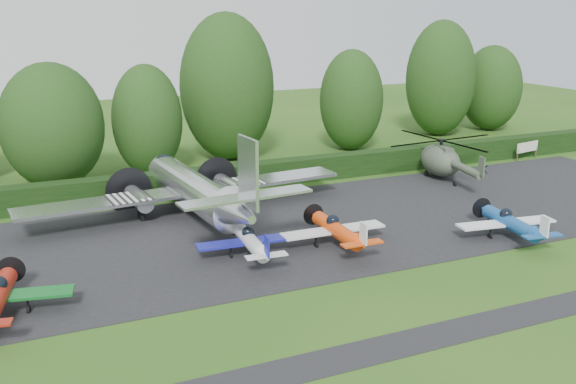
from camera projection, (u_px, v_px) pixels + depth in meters
name	position (u px, v px, depth m)	size (l,w,h in m)	color
ground	(344.00, 290.00, 33.66)	(160.00, 160.00, 0.00)	#254C15
apron	(271.00, 232.00, 42.45)	(70.00, 18.00, 0.01)	black
taxiway_verge	(409.00, 343.00, 28.39)	(70.00, 2.00, 0.00)	black
hedgerow	(220.00, 190.00, 52.12)	(90.00, 1.60, 2.00)	black
transport_plane	(195.00, 190.00, 44.40)	(23.69, 18.17, 7.59)	silver
light_plane_white	(251.00, 241.00, 37.88)	(6.30, 6.62, 2.42)	silver
light_plane_orange	(337.00, 230.00, 39.60)	(6.78, 7.13, 2.60)	#D7410C
light_plane_blue	(510.00, 223.00, 40.97)	(6.67, 7.01, 2.56)	navy
helicopter	(441.00, 158.00, 55.31)	(10.71, 12.54, 3.45)	#333B2D
sign_board	(527.00, 148.00, 62.42)	(3.11, 0.12, 1.75)	#3F3326
tree_0	(227.00, 87.00, 61.18)	(9.02, 9.02, 14.02)	black
tree_2	(351.00, 100.00, 65.88)	(6.52, 6.52, 10.34)	black
tree_3	(52.00, 126.00, 51.70)	(8.26, 8.26, 10.23)	black
tree_4	(441.00, 78.00, 73.19)	(7.88, 7.88, 13.09)	black
tree_7	(491.00, 88.00, 76.82)	(7.18, 7.18, 10.11)	black
tree_9	(147.00, 121.00, 55.76)	(6.08, 6.08, 9.74)	black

